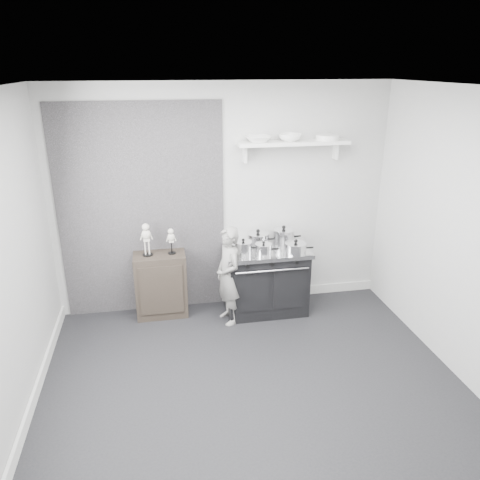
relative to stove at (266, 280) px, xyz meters
name	(u,v)px	position (x,y,z in m)	size (l,w,h in m)	color
ground	(254,390)	(-0.46, -1.48, -0.41)	(4.00, 4.00, 0.00)	black
room_shell	(242,220)	(-0.55, -1.33, 1.23)	(4.02, 3.62, 2.71)	#B7B7B5
wall_shelf	(293,144)	(0.34, 0.20, 1.60)	(1.30, 0.26, 0.24)	silver
stove	(266,280)	(0.00, 0.00, 0.00)	(1.01, 0.63, 0.81)	black
side_cabinet	(161,285)	(-1.25, 0.13, -0.02)	(0.60, 0.35, 0.78)	black
child	(229,276)	(-0.48, -0.18, 0.18)	(0.43, 0.28, 1.17)	gray
pot_front_left	(243,248)	(-0.30, -0.10, 0.48)	(0.29, 0.21, 0.19)	silver
pot_back_left	(258,239)	(-0.07, 0.14, 0.48)	(0.36, 0.28, 0.21)	silver
pot_back_right	(283,236)	(0.25, 0.13, 0.50)	(0.35, 0.27, 0.24)	silver
pot_front_right	(296,248)	(0.30, -0.18, 0.47)	(0.34, 0.26, 0.17)	silver
pot_front_center	(264,249)	(-0.07, -0.15, 0.47)	(0.28, 0.20, 0.16)	silver
skeleton_full	(146,237)	(-1.38, 0.13, 0.60)	(0.13, 0.08, 0.45)	beige
skeleton_torso	(171,239)	(-1.10, 0.13, 0.55)	(0.10, 0.06, 0.35)	beige
bowl_large	(258,139)	(-0.08, 0.19, 1.67)	(0.29, 0.29, 0.07)	white
bowl_small	(290,137)	(0.30, 0.19, 1.67)	(0.26, 0.26, 0.08)	white
plate_stack	(327,137)	(0.75, 0.19, 1.66)	(0.27, 0.27, 0.06)	white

